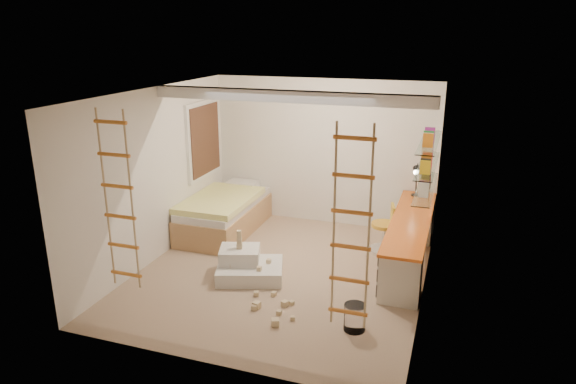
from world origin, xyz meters
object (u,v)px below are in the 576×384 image
(swivel_chair, at_px, (385,235))
(bed, at_px, (225,213))
(desk, at_px, (409,240))
(play_platform, at_px, (247,266))

(swivel_chair, bearing_deg, bed, -179.59)
(desk, height_order, bed, desk)
(desk, relative_size, play_platform, 2.56)
(play_platform, bearing_deg, bed, 125.33)
(desk, bearing_deg, play_platform, -152.46)
(desk, relative_size, swivel_chair, 3.58)
(play_platform, bearing_deg, swivel_chair, 41.00)
(swivel_chair, bearing_deg, desk, -42.60)
(bed, distance_m, swivel_chair, 2.78)
(desk, bearing_deg, swivel_chair, 137.40)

